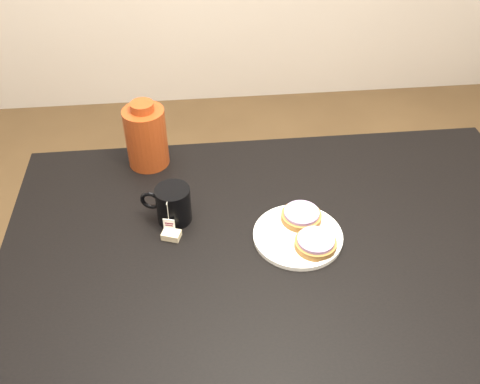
% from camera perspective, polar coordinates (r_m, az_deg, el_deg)
% --- Properties ---
extents(table, '(1.40, 0.90, 0.75)m').
position_cam_1_polar(table, '(1.40, 4.56, -7.80)').
color(table, black).
rests_on(table, ground_plane).
extents(plate, '(0.22, 0.22, 0.02)m').
position_cam_1_polar(plate, '(1.35, 6.19, -4.62)').
color(plate, white).
rests_on(plate, table).
extents(bagel_back, '(0.11, 0.11, 0.03)m').
position_cam_1_polar(bagel_back, '(1.38, 6.56, -2.52)').
color(bagel_back, brown).
rests_on(bagel_back, plate).
extents(bagel_front, '(0.14, 0.14, 0.03)m').
position_cam_1_polar(bagel_front, '(1.31, 8.06, -5.39)').
color(bagel_front, brown).
rests_on(bagel_front, plate).
extents(mug, '(0.14, 0.11, 0.10)m').
position_cam_1_polar(mug, '(1.38, -7.20, -1.30)').
color(mug, black).
rests_on(mug, table).
extents(teabag_pouch, '(0.05, 0.05, 0.02)m').
position_cam_1_polar(teabag_pouch, '(1.35, -7.33, -4.56)').
color(teabag_pouch, '#C6B793').
rests_on(teabag_pouch, table).
extents(bagel_package, '(0.12, 0.12, 0.20)m').
position_cam_1_polar(bagel_package, '(1.56, -9.98, 5.89)').
color(bagel_package, '#65210D').
rests_on(bagel_package, table).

